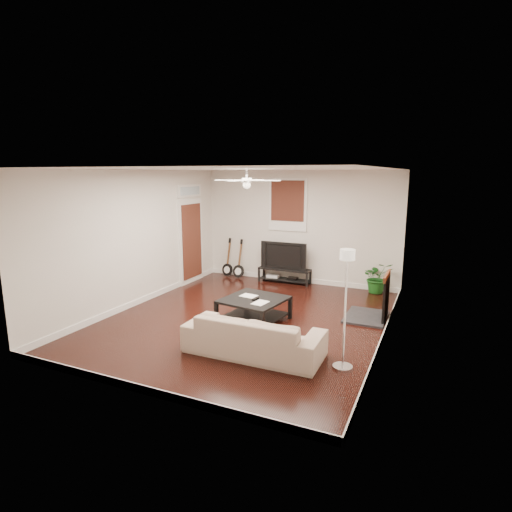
{
  "coord_description": "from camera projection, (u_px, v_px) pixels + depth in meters",
  "views": [
    {
      "loc": [
        3.22,
        -6.73,
        2.73
      ],
      "look_at": [
        0.0,
        0.4,
        1.15
      ],
      "focal_mm": 28.93,
      "sensor_mm": 36.0,
      "label": 1
    }
  ],
  "objects": [
    {
      "name": "room",
      "position": [
        247.0,
        247.0,
        7.57
      ],
      "size": [
        5.01,
        6.01,
        2.81
      ],
      "color": "black",
      "rests_on": "ground"
    },
    {
      "name": "brick_accent",
      "position": [
        395.0,
        248.0,
        7.46
      ],
      "size": [
        0.02,
        2.2,
        2.8
      ],
      "primitive_type": "cube",
      "color": "brown",
      "rests_on": "floor"
    },
    {
      "name": "fireplace",
      "position": [
        375.0,
        296.0,
        7.76
      ],
      "size": [
        0.8,
        1.1,
        0.92
      ],
      "primitive_type": "cube",
      "color": "black",
      "rests_on": "floor"
    },
    {
      "name": "window_back",
      "position": [
        288.0,
        205.0,
        10.24
      ],
      "size": [
        1.0,
        0.06,
        1.3
      ],
      "primitive_type": "cube",
      "color": "#3C1810",
      "rests_on": "wall_back"
    },
    {
      "name": "door_left",
      "position": [
        191.0,
        233.0,
        10.29
      ],
      "size": [
        0.08,
        1.0,
        2.5
      ],
      "primitive_type": "cube",
      "color": "white",
      "rests_on": "wall_left"
    },
    {
      "name": "tv_stand",
      "position": [
        284.0,
        276.0,
        10.41
      ],
      "size": [
        1.32,
        0.35,
        0.37
      ],
      "primitive_type": "cube",
      "color": "black",
      "rests_on": "floor"
    },
    {
      "name": "tv",
      "position": [
        285.0,
        255.0,
        10.32
      ],
      "size": [
        1.18,
        0.15,
        0.68
      ],
      "primitive_type": "imported",
      "color": "black",
      "rests_on": "tv_stand"
    },
    {
      "name": "coffee_table",
      "position": [
        254.0,
        310.0,
        7.68
      ],
      "size": [
        1.2,
        1.2,
        0.45
      ],
      "primitive_type": "cube",
      "rotation": [
        0.0,
        0.0,
        -0.15
      ],
      "color": "black",
      "rests_on": "floor"
    },
    {
      "name": "sofa",
      "position": [
        254.0,
        335.0,
        6.27
      ],
      "size": [
        2.13,
        0.85,
        0.62
      ],
      "primitive_type": "imported",
      "rotation": [
        0.0,
        0.0,
        3.15
      ],
      "color": "tan",
      "rests_on": "floor"
    },
    {
      "name": "floor_lamp",
      "position": [
        345.0,
        310.0,
        5.71
      ],
      "size": [
        0.29,
        0.29,
        1.73
      ],
      "primitive_type": null,
      "rotation": [
        0.0,
        0.0,
        0.01
      ],
      "color": "silver",
      "rests_on": "floor"
    },
    {
      "name": "potted_plant",
      "position": [
        378.0,
        277.0,
        9.49
      ],
      "size": [
        0.84,
        0.79,
        0.73
      ],
      "primitive_type": "imported",
      "rotation": [
        0.0,
        0.0,
        0.42
      ],
      "color": "#185519",
      "rests_on": "floor"
    },
    {
      "name": "guitar_left",
      "position": [
        227.0,
        258.0,
        10.97
      ],
      "size": [
        0.35,
        0.28,
        1.03
      ],
      "primitive_type": null,
      "rotation": [
        0.0,
        0.0,
        -0.17
      ],
      "color": "black",
      "rests_on": "floor"
    },
    {
      "name": "guitar_right",
      "position": [
        238.0,
        259.0,
        10.8
      ],
      "size": [
        0.33,
        0.25,
        1.03
      ],
      "primitive_type": null,
      "rotation": [
        0.0,
        0.0,
        -0.06
      ],
      "color": "black",
      "rests_on": "floor"
    },
    {
      "name": "ceiling_fan",
      "position": [
        247.0,
        180.0,
        7.33
      ],
      "size": [
        1.24,
        1.24,
        0.32
      ],
      "primitive_type": null,
      "color": "white",
      "rests_on": "ceiling"
    }
  ]
}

